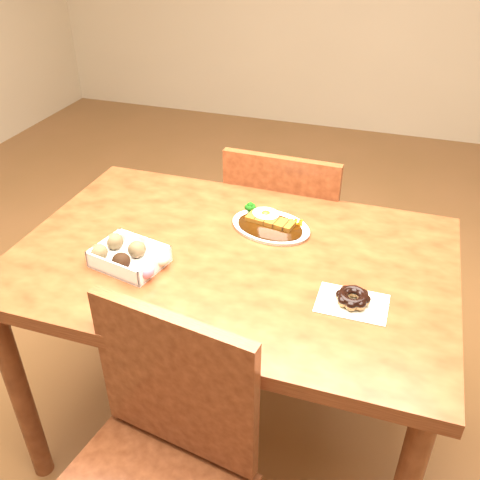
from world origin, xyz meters
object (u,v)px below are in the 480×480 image
(katsu_curry_plate, at_px, (270,224))
(donut_box, at_px, (129,256))
(table, at_px, (232,283))
(pon_de_ring, at_px, (353,298))
(chair_far, at_px, (286,239))

(katsu_curry_plate, xyz_separation_m, donut_box, (-0.31, -0.30, 0.01))
(table, relative_size, katsu_curry_plate, 4.39)
(katsu_curry_plate, distance_m, pon_de_ring, 0.40)
(chair_far, distance_m, pon_de_ring, 0.77)
(table, bearing_deg, chair_far, 86.34)
(katsu_curry_plate, xyz_separation_m, pon_de_ring, (0.28, -0.28, 0.00))
(table, distance_m, chair_far, 0.56)
(table, height_order, katsu_curry_plate, katsu_curry_plate)
(table, height_order, donut_box, donut_box)
(table, distance_m, katsu_curry_plate, 0.21)
(pon_de_ring, bearing_deg, donut_box, -178.05)
(table, distance_m, donut_box, 0.30)
(pon_de_ring, bearing_deg, katsu_curry_plate, 135.78)
(chair_far, bearing_deg, donut_box, 68.88)
(chair_far, bearing_deg, table, 88.05)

